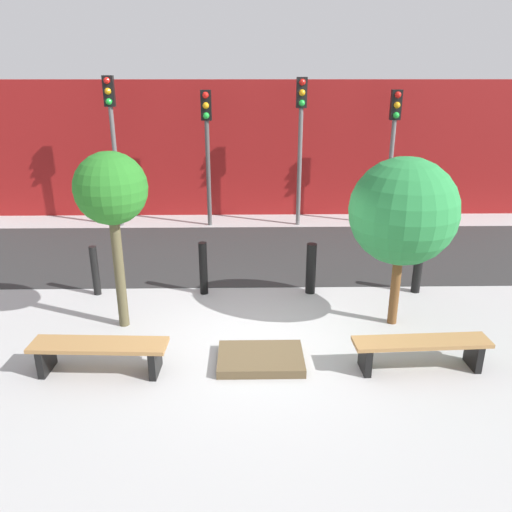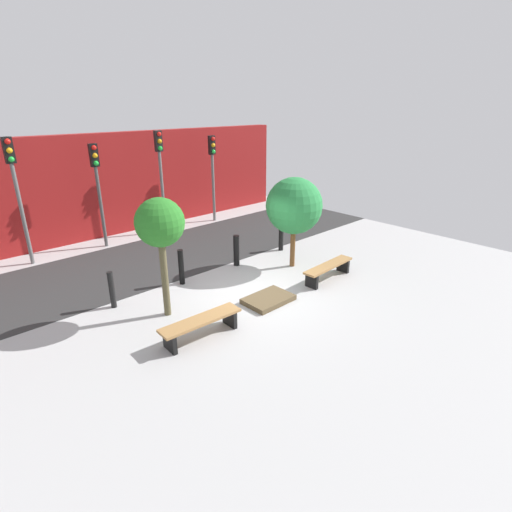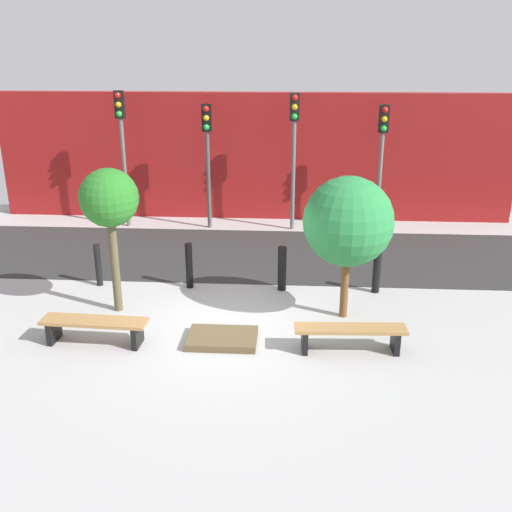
# 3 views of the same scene
# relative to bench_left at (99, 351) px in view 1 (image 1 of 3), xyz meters

# --- Properties ---
(ground_plane) EXTENTS (18.00, 18.00, 0.00)m
(ground_plane) POSITION_rel_bench_left_xyz_m (2.33, 0.80, -0.35)
(ground_plane) COLOR #A9A9A9
(road_strip) EXTENTS (18.00, 4.20, 0.01)m
(road_strip) POSITION_rel_bench_left_xyz_m (2.33, 5.09, -0.34)
(road_strip) COLOR #2C2C2C
(road_strip) RESTS_ON ground
(building_facade) EXTENTS (16.20, 0.50, 3.93)m
(building_facade) POSITION_rel_bench_left_xyz_m (2.33, 8.80, 1.62)
(building_facade) COLOR maroon
(building_facade) RESTS_ON ground
(bench_left) EXTENTS (1.98, 0.55, 0.48)m
(bench_left) POSITION_rel_bench_left_xyz_m (0.00, 0.00, 0.00)
(bench_left) COLOR black
(bench_left) RESTS_ON ground
(bench_right) EXTENTS (2.01, 0.49, 0.48)m
(bench_right) POSITION_rel_bench_left_xyz_m (4.67, 0.00, 0.00)
(bench_right) COLOR black
(bench_right) RESTS_ON ground
(planter_bed) EXTENTS (1.29, 0.88, 0.13)m
(planter_bed) POSITION_rel_bench_left_xyz_m (2.33, 0.20, -0.28)
(planter_bed) COLOR brown
(planter_bed) RESTS_ON ground
(tree_behind_left_bench) EXTENTS (1.16, 1.16, 2.99)m
(tree_behind_left_bench) POSITION_rel_bench_left_xyz_m (0.00, 1.45, 2.01)
(tree_behind_left_bench) COLOR brown
(tree_behind_left_bench) RESTS_ON ground
(tree_behind_right_bench) EXTENTS (1.76, 1.76, 2.89)m
(tree_behind_right_bench) POSITION_rel_bench_left_xyz_m (4.67, 1.45, 1.65)
(tree_behind_right_bench) COLOR brown
(tree_behind_right_bench) RESTS_ON ground
(bollard_far_left) EXTENTS (0.14, 0.14, 0.99)m
(bollard_far_left) POSITION_rel_bench_left_xyz_m (-0.82, 2.74, 0.15)
(bollard_far_left) COLOR black
(bollard_far_left) RESTS_ON ground
(bollard_left) EXTENTS (0.16, 0.16, 1.06)m
(bollard_left) POSITION_rel_bench_left_xyz_m (1.28, 2.74, 0.18)
(bollard_left) COLOR black
(bollard_left) RESTS_ON ground
(bollard_center) EXTENTS (0.20, 0.20, 1.02)m
(bollard_center) POSITION_rel_bench_left_xyz_m (3.39, 2.74, 0.16)
(bollard_center) COLOR black
(bollard_center) RESTS_ON ground
(bollard_right) EXTENTS (0.17, 0.17, 0.91)m
(bollard_right) POSITION_rel_bench_left_xyz_m (5.49, 2.74, 0.11)
(bollard_right) COLOR black
(bollard_right) RESTS_ON ground
(traffic_light_west) EXTENTS (0.28, 0.27, 4.05)m
(traffic_light_west) POSITION_rel_bench_left_xyz_m (-1.46, 7.47, 2.43)
(traffic_light_west) COLOR #5B5B5B
(traffic_light_west) RESTS_ON ground
(traffic_light_mid_west) EXTENTS (0.28, 0.27, 3.69)m
(traffic_light_mid_west) POSITION_rel_bench_left_xyz_m (1.07, 7.47, 2.20)
(traffic_light_mid_west) COLOR #484848
(traffic_light_mid_west) RESTS_ON ground
(traffic_light_mid_east) EXTENTS (0.28, 0.27, 4.01)m
(traffic_light_mid_east) POSITION_rel_bench_left_xyz_m (3.60, 7.47, 2.40)
(traffic_light_mid_east) COLOR #606060
(traffic_light_mid_east) RESTS_ON ground
(traffic_light_east) EXTENTS (0.28, 0.27, 3.69)m
(traffic_light_east) POSITION_rel_bench_left_xyz_m (6.13, 7.47, 2.20)
(traffic_light_east) COLOR slate
(traffic_light_east) RESTS_ON ground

